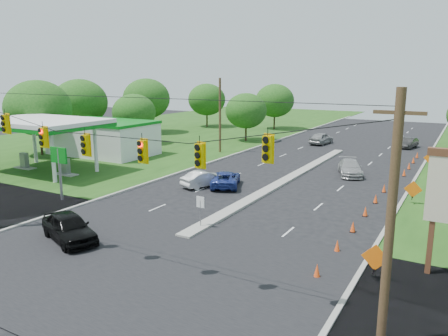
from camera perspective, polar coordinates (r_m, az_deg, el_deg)
The scene contains 37 objects.
ground at distance 23.03m, azimuth -11.31°, elevation -12.16°, with size 160.00×160.00×0.00m, color black.
grass_left at distance 57.43m, azimuth -21.08°, elevation 1.90°, with size 40.00×160.00×0.06m, color #1E4714.
cross_street at distance 23.03m, azimuth -11.31°, elevation -12.16°, with size 160.00×14.00×0.02m, color black.
curb_left at distance 52.51m, azimuth 1.75°, elevation 1.82°, with size 0.25×110.00×0.16m, color gray.
curb_right at distance 46.82m, azimuth 24.17°, elevation -0.52°, with size 0.25×110.00×0.16m, color gray.
median at distance 40.39m, azimuth 8.47°, elevation -1.45°, with size 1.00×34.00×0.18m, color gray.
median_sign at distance 27.01m, azimuth -3.10°, elevation -4.94°, with size 0.55×0.06×2.05m.
signal_span at distance 20.81m, azimuth -13.77°, elevation -0.46°, with size 25.60×0.32×9.00m.
utility_pole_far_left at distance 53.06m, azimuth -0.53°, elevation 6.83°, with size 0.28×0.28×9.00m, color #422D1C.
gas_station at distance 52.49m, azimuth -16.64°, elevation 4.16°, with size 18.40×19.70×5.20m.
cone_0 at distance 21.51m, azimuth 12.05°, elevation -12.98°, with size 0.32×0.32×0.70m, color #FE5218.
cone_1 at distance 24.62m, azimuth 14.57°, elevation -9.81°, with size 0.32×0.32×0.70m, color #FE5218.
cone_2 at distance 27.81m, azimuth 16.49°, elevation -7.34°, with size 0.32×0.32×0.70m, color #FE5218.
cone_3 at distance 31.08m, azimuth 17.99°, elevation -5.38°, with size 0.32×0.32×0.70m, color #FE5218.
cone_4 at distance 34.39m, azimuth 19.20°, elevation -3.80°, with size 0.32×0.32×0.70m, color #FE5218.
cone_5 at distance 37.73m, azimuth 20.19°, elevation -2.49°, with size 0.32×0.32×0.70m, color #FE5218.
cone_6 at distance 41.10m, azimuth 21.01°, elevation -1.40°, with size 0.32×0.32×0.70m, color #FE5218.
cone_7 at distance 44.42m, azimuth 22.48°, elevation -0.55°, with size 0.32×0.32×0.70m, color #FE5218.
cone_8 at distance 47.84m, azimuth 23.03°, elevation 0.26°, with size 0.32×0.32×0.70m, color #FE5218.
cone_9 at distance 51.26m, azimuth 23.50°, elevation 0.95°, with size 0.32×0.32×0.70m, color #FE5218.
cone_10 at distance 54.69m, azimuth 23.92°, elevation 1.56°, with size 0.32×0.32×0.70m, color #FE5218.
work_sign_0 at distance 21.62m, azimuth 19.14°, elevation -11.12°, with size 1.27×0.58×1.37m.
work_sign_1 at distance 34.86m, azimuth 23.45°, elevation -2.66°, with size 1.27×0.58×1.37m.
work_sign_2 at distance 48.53m, azimuth 25.34°, elevation 1.11°, with size 1.27×0.58×1.37m.
tree_1 at distance 55.55m, azimuth -23.11°, elevation 7.23°, with size 7.56×7.56×8.82m.
tree_2 at distance 60.94m, azimuth -11.67°, elevation 7.12°, with size 5.88×5.88×6.86m.
tree_3 at distance 72.34m, azimuth -10.09°, elevation 8.91°, with size 7.56×7.56×8.82m.
tree_4 at distance 79.80m, azimuth -2.27°, elevation 8.92°, with size 6.72×6.72×7.84m.
tree_5 at distance 62.55m, azimuth 2.90°, elevation 7.47°, with size 5.88×5.88×6.86m.
tree_6 at distance 76.93m, azimuth 6.65°, elevation 8.73°, with size 6.72×6.72×7.84m.
tree_14 at distance 65.02m, azimuth -18.27°, elevation 8.16°, with size 7.56×7.56×8.82m.
black_sedan at distance 26.70m, azimuth -19.59°, elevation -7.32°, with size 1.93×4.80×1.64m, color black.
white_sedan at distance 37.26m, azimuth -2.61°, elevation -1.41°, with size 1.42×4.07×1.34m, color silver.
blue_pickup at distance 37.26m, azimuth 0.23°, elevation -1.42°, with size 2.20×4.76×1.32m, color navy.
silver_car_far at distance 43.10m, azimuth 16.14°, elevation 0.04°, with size 2.02×4.96×1.44m, color #989898.
silver_car_oncoming at distance 61.55m, azimuth 12.58°, elevation 3.81°, with size 1.90×4.73×1.61m, color gray.
dark_car_receding at distance 61.73m, azimuth 22.97°, elevation 3.03°, with size 1.41×4.04×1.33m, color black.
Camera 1 is at (13.99, -15.71, 9.37)m, focal length 35.00 mm.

